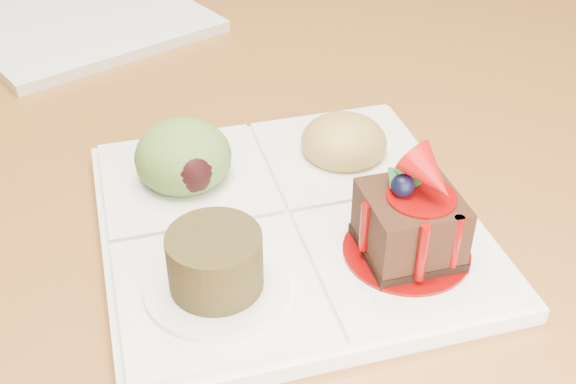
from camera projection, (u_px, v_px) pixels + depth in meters
name	position (u px, v px, depth m)	size (l,w,h in m)	color
dining_table	(221.00, 73.00, 0.86)	(1.00, 1.80, 0.75)	brown
sampler_plate	(284.00, 206.00, 0.51)	(0.30, 0.30, 0.10)	white
second_plate	(80.00, 19.00, 0.81)	(0.24, 0.24, 0.01)	white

